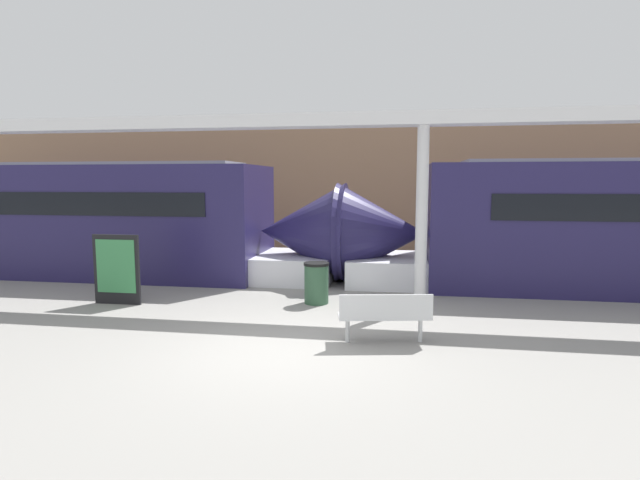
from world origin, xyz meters
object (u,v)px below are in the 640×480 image
at_px(poster_board, 117,269).
at_px(support_column_near, 422,217).
at_px(train_right, 76,221).
at_px(bench_near, 385,313).
at_px(trash_bin, 316,283).

height_order(poster_board, support_column_near, support_column_near).
height_order(train_right, bench_near, train_right).
xyz_separation_m(trash_bin, poster_board, (-4.27, -0.77, 0.32)).
distance_m(bench_near, support_column_near, 3.09).
bearing_deg(trash_bin, poster_board, -169.81).
bearing_deg(trash_bin, support_column_near, 3.27).
height_order(train_right, trash_bin, train_right).
relative_size(train_right, poster_board, 10.27).
height_order(bench_near, support_column_near, support_column_near).
distance_m(trash_bin, support_column_near, 2.67).
distance_m(poster_board, support_column_near, 6.67).
xyz_separation_m(train_right, poster_board, (3.29, -3.36, -0.74)).
bearing_deg(bench_near, train_right, 140.27).
xyz_separation_m(train_right, support_column_near, (9.80, -2.46, 0.39)).
relative_size(train_right, bench_near, 9.98).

